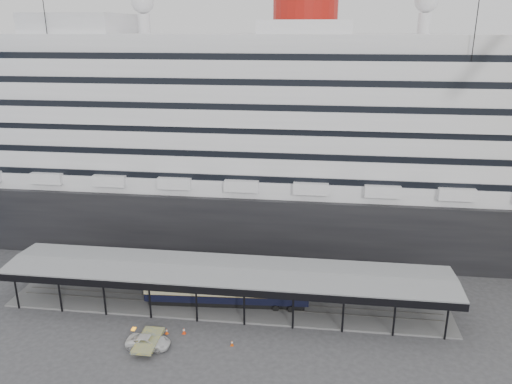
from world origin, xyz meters
TOP-DOWN VIEW (x-y plane):
  - ground at (0.00, 0.00)m, footprint 200.00×200.00m
  - cruise_ship at (0.05, 32.00)m, footprint 130.00×30.00m
  - platform_canopy at (0.00, 5.00)m, footprint 56.00×9.18m
  - port_truck at (-7.01, -4.83)m, footprint 4.87×2.27m
  - pullman_carriage at (0.02, 5.00)m, footprint 20.80×3.95m
  - traffic_cone_left at (-5.77, -2.11)m, footprint 0.46×0.46m
  - traffic_cone_mid at (-3.79, -1.82)m, footprint 0.45×0.45m
  - traffic_cone_right at (2.14, -3.38)m, footprint 0.36×0.36m

SIDE VIEW (x-z plane):
  - ground at x=0.00m, z-range 0.00..0.00m
  - traffic_cone_right at x=2.14m, z-range 0.00..0.68m
  - traffic_cone_left at x=-5.77m, z-range 0.00..0.70m
  - traffic_cone_mid at x=-3.79m, z-range 0.00..0.79m
  - port_truck at x=-7.01m, z-range 0.00..1.35m
  - platform_canopy at x=0.00m, z-range -0.29..5.01m
  - pullman_carriage at x=0.02m, z-range -7.67..12.63m
  - cruise_ship at x=0.05m, z-range -3.60..40.30m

